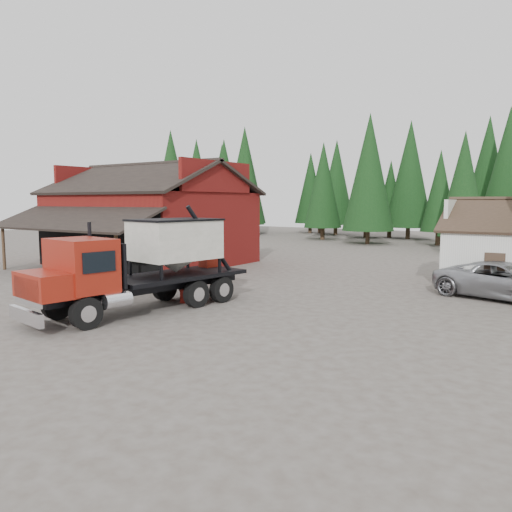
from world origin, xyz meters
The scene contains 9 objects.
ground centered at (0.00, 0.00, 0.00)m, with size 120.00×120.00×0.00m, color #4E463D.
red_barn centered at (-11.00, 9.90, 2.69)m, with size 12.80×13.63×7.18m.
conifer_backdrop centered at (0.00, 42.00, 0.00)m, with size 76.00×16.00×16.00m, color black, non-canonical shape.
near_pine_a centered at (-22.00, 28.00, 6.39)m, with size 4.40×4.40×11.40m.
near_pine_b centered at (6.00, 30.00, 5.89)m, with size 3.96×3.96×10.40m.
near_pine_d centered at (-4.00, 34.00, 7.39)m, with size 5.28×5.28×13.40m.
feed_truck centered at (0.27, -1.56, 1.99)m, with size 3.97×9.70×4.25m.
silver_car centered at (12.11, 9.07, 0.84)m, with size 2.79×6.04×1.68m, color #98999F.
equip_box centered at (0.65, 0.94, 0.30)m, with size 0.70×1.10×0.60m, color maroon.
Camera 1 is at (15.04, -15.58, 4.39)m, focal length 35.00 mm.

